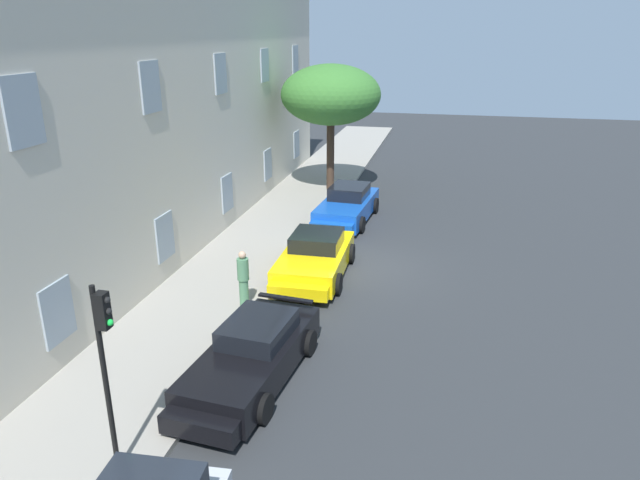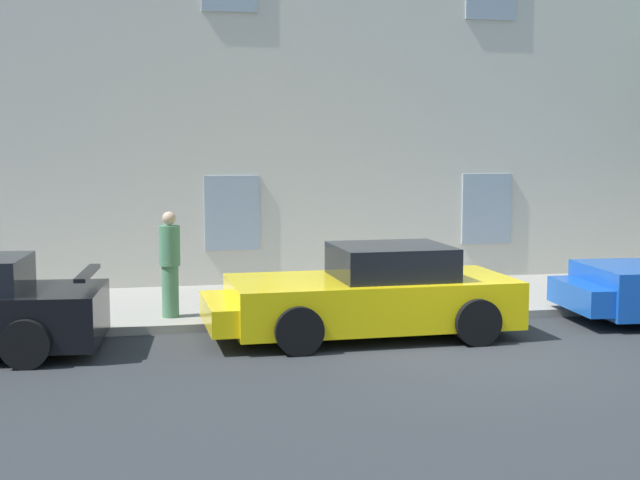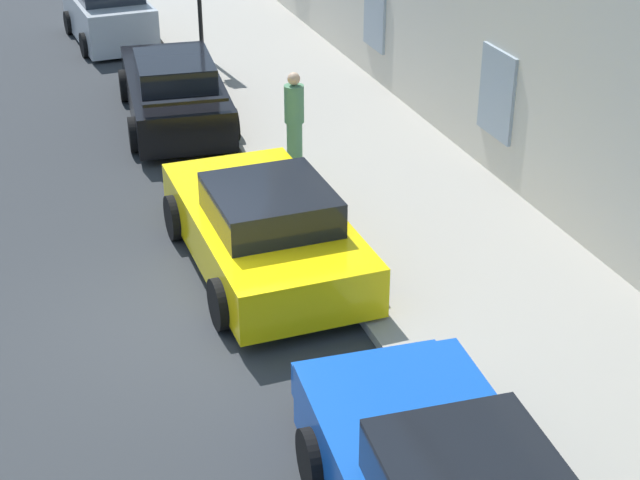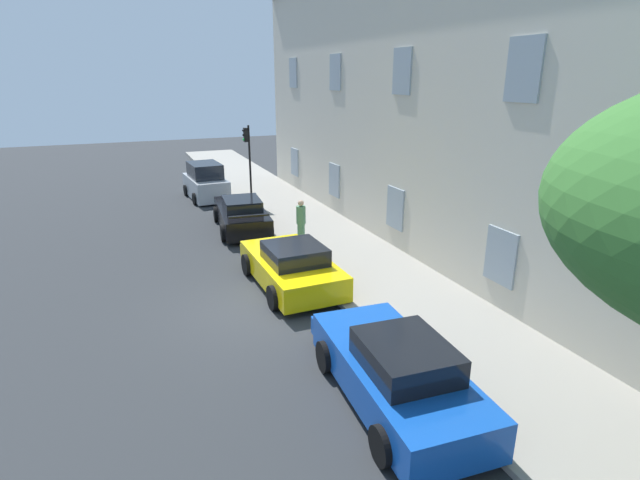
{
  "view_description": "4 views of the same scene",
  "coord_description": "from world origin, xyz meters",
  "px_view_note": "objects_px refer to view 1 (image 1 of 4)",
  "views": [
    {
      "loc": [
        -18.85,
        -2.79,
        7.95
      ],
      "look_at": [
        -0.5,
        1.41,
        1.08
      ],
      "focal_mm": 32.67,
      "sensor_mm": 36.0,
      "label": 1
    },
    {
      "loc": [
        -4.65,
        -11.75,
        3.0
      ],
      "look_at": [
        -1.9,
        1.35,
        1.54
      ],
      "focal_mm": 49.93,
      "sensor_mm": 36.0,
      "label": 2
    },
    {
      "loc": [
        10.94,
        -1.88,
        7.03
      ],
      "look_at": [
        0.55,
        1.75,
        1.2
      ],
      "focal_mm": 54.28,
      "sensor_mm": 36.0,
      "label": 3
    },
    {
      "loc": [
        12.22,
        -3.06,
        6.17
      ],
      "look_at": [
        -1.84,
        2.73,
        1.08
      ],
      "focal_mm": 27.6,
      "sensor_mm": 36.0,
      "label": 4
    }
  ],
  "objects_px": {
    "sportscar_red_lead": "(250,360)",
    "sportscar_white_middle": "(346,207)",
    "tree_near_kerb": "(331,95)",
    "sportscar_yellow_flank": "(314,260)",
    "traffic_light": "(105,350)",
    "pedestrian_admiring": "(243,278)"
  },
  "relations": [
    {
      "from": "sportscar_red_lead",
      "to": "sportscar_white_middle",
      "type": "relative_size",
      "value": 1.02
    },
    {
      "from": "sportscar_white_middle",
      "to": "tree_near_kerb",
      "type": "distance_m",
      "value": 6.59
    },
    {
      "from": "sportscar_yellow_flank",
      "to": "traffic_light",
      "type": "height_order",
      "value": "traffic_light"
    },
    {
      "from": "sportscar_yellow_flank",
      "to": "traffic_light",
      "type": "distance_m",
      "value": 10.22
    },
    {
      "from": "tree_near_kerb",
      "to": "traffic_light",
      "type": "distance_m",
      "value": 20.95
    },
    {
      "from": "sportscar_yellow_flank",
      "to": "traffic_light",
      "type": "relative_size",
      "value": 1.26
    },
    {
      "from": "sportscar_red_lead",
      "to": "sportscar_white_middle",
      "type": "height_order",
      "value": "sportscar_white_middle"
    },
    {
      "from": "tree_near_kerb",
      "to": "traffic_light",
      "type": "bearing_deg",
      "value": -178.86
    },
    {
      "from": "traffic_light",
      "to": "pedestrian_admiring",
      "type": "bearing_deg",
      "value": 0.9
    },
    {
      "from": "sportscar_yellow_flank",
      "to": "sportscar_red_lead",
      "type": "bearing_deg",
      "value": 179.78
    },
    {
      "from": "sportscar_red_lead",
      "to": "traffic_light",
      "type": "bearing_deg",
      "value": 159.49
    },
    {
      "from": "sportscar_red_lead",
      "to": "sportscar_yellow_flank",
      "type": "xyz_separation_m",
      "value": [
        6.41,
        -0.02,
        0.01
      ]
    },
    {
      "from": "sportscar_red_lead",
      "to": "traffic_light",
      "type": "relative_size",
      "value": 1.38
    },
    {
      "from": "sportscar_yellow_flank",
      "to": "sportscar_white_middle",
      "type": "relative_size",
      "value": 0.93
    },
    {
      "from": "sportscar_red_lead",
      "to": "tree_near_kerb",
      "type": "bearing_deg",
      "value": 5.68
    },
    {
      "from": "sportscar_white_middle",
      "to": "sportscar_red_lead",
      "type": "bearing_deg",
      "value": -179.96
    },
    {
      "from": "sportscar_white_middle",
      "to": "tree_near_kerb",
      "type": "xyz_separation_m",
      "value": [
        4.76,
        1.71,
        4.21
      ]
    },
    {
      "from": "sportscar_yellow_flank",
      "to": "tree_near_kerb",
      "type": "distance_m",
      "value": 11.84
    },
    {
      "from": "pedestrian_admiring",
      "to": "sportscar_yellow_flank",
      "type": "bearing_deg",
      "value": -26.68
    },
    {
      "from": "sportscar_white_middle",
      "to": "sportscar_yellow_flank",
      "type": "bearing_deg",
      "value": -179.69
    },
    {
      "from": "sportscar_red_lead",
      "to": "pedestrian_admiring",
      "type": "distance_m",
      "value": 3.83
    },
    {
      "from": "tree_near_kerb",
      "to": "pedestrian_admiring",
      "type": "relative_size",
      "value": 3.55
    }
  ]
}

